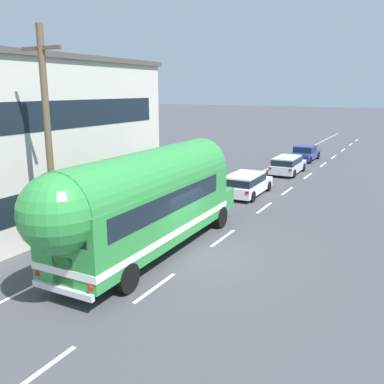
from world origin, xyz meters
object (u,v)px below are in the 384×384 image
at_px(utility_pole, 49,145).
at_px(car_third, 305,153).
at_px(car_second, 288,164).
at_px(painted_bus, 144,200).
at_px(car_lead, 246,183).

height_order(utility_pole, car_third, utility_pole).
bearing_deg(car_second, utility_pole, -97.84).
xyz_separation_m(utility_pole, painted_bus, (2.68, 1.93, -2.12)).
bearing_deg(car_third, utility_pole, -95.11).
xyz_separation_m(car_second, car_third, (-0.38, 6.99, -0.06)).
bearing_deg(utility_pole, car_lead, 78.96).
relative_size(utility_pole, car_lead, 1.87).
bearing_deg(car_second, car_third, 93.13).
bearing_deg(car_third, car_lead, -89.84).
height_order(painted_bus, car_third, painted_bus).
bearing_deg(utility_pole, painted_bus, 35.79).
relative_size(car_lead, car_third, 1.04).
xyz_separation_m(utility_pole, car_third, (2.49, 27.84, -3.69)).
bearing_deg(car_third, car_second, -86.87).
relative_size(painted_bus, car_second, 2.67).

